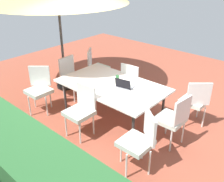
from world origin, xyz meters
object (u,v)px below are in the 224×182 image
(cup, at_px, (117,78))
(chair_east, at_px, (72,76))
(chair_southwest, at_px, (195,100))
(chair_southeast, at_px, (96,66))
(dining_table, at_px, (112,86))
(chair_west, at_px, (173,118))
(chair_northeast, at_px, (39,87))
(chair_south, at_px, (133,81))
(chair_northwest, at_px, (140,139))
(laptop, at_px, (124,86))
(chair_north, at_px, (81,109))

(cup, bearing_deg, chair_east, 8.62)
(chair_southwest, distance_m, chair_southeast, 2.71)
(dining_table, height_order, chair_west, chair_west)
(dining_table, bearing_deg, chair_southwest, -147.99)
(chair_southwest, xyz_separation_m, chair_west, (-0.00, 0.85, 0.00))
(chair_northeast, relative_size, chair_south, 1.00)
(dining_table, xyz_separation_m, chair_southwest, (-1.39, -0.87, -0.16))
(chair_northeast, distance_m, chair_southeast, 1.68)
(chair_east, bearing_deg, chair_southeast, -2.55)
(chair_northwest, relative_size, laptop, 2.70)
(chair_south, relative_size, laptop, 2.70)
(dining_table, xyz_separation_m, cup, (0.06, -0.24, 0.09))
(chair_east, bearing_deg, dining_table, -95.10)
(laptop, relative_size, cup, 3.69)
(chair_east, relative_size, chair_southeast, 1.00)
(chair_northwest, relative_size, chair_north, 1.00)
(chair_east, xyz_separation_m, chair_southwest, (-2.70, -0.82, 0.00))
(chair_east, bearing_deg, chair_north, -127.03)
(chair_northeast, xyz_separation_m, laptop, (-1.63, -0.87, 0.25))
(chair_north, bearing_deg, chair_northwest, -4.80)
(chair_northwest, bearing_deg, chair_northeast, -142.75)
(chair_east, distance_m, chair_northwest, 2.77)
(dining_table, xyz_separation_m, chair_east, (1.31, -0.05, -0.16))
(dining_table, relative_size, chair_northeast, 2.18)
(chair_northwest, bearing_deg, chair_east, -161.07)
(chair_southwest, bearing_deg, chair_northeast, -9.71)
(chair_northeast, height_order, chair_south, same)
(chair_southeast, bearing_deg, chair_northwest, -160.39)
(chair_northeast, relative_size, cup, 9.97)
(chair_north, bearing_deg, chair_northeast, 176.31)
(dining_table, height_order, chair_east, chair_east)
(chair_south, xyz_separation_m, cup, (0.01, 0.52, 0.25))
(chair_west, bearing_deg, cup, -92.23)
(chair_north, distance_m, chair_west, 1.65)
(chair_north, bearing_deg, chair_west, 27.08)
(chair_northwest, bearing_deg, chair_southwest, 125.06)
(chair_northwest, distance_m, chair_north, 1.33)
(chair_east, relative_size, chair_southwest, 1.00)
(dining_table, distance_m, chair_northeast, 1.59)
(dining_table, relative_size, cup, 21.77)
(dining_table, xyz_separation_m, chair_west, (-1.39, -0.02, -0.16))
(chair_southeast, relative_size, chair_south, 1.00)
(chair_northeast, xyz_separation_m, chair_southeast, (-0.02, -1.68, 0.00))
(chair_northwest, height_order, chair_southeast, same)
(chair_east, height_order, chair_north, same)
(chair_northwest, bearing_deg, dining_table, -175.16)
(chair_east, height_order, chair_south, same)
(laptop, bearing_deg, chair_east, -11.82)
(chair_northeast, xyz_separation_m, chair_south, (-1.30, -1.58, 0.00))
(chair_northeast, bearing_deg, chair_south, 9.48)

